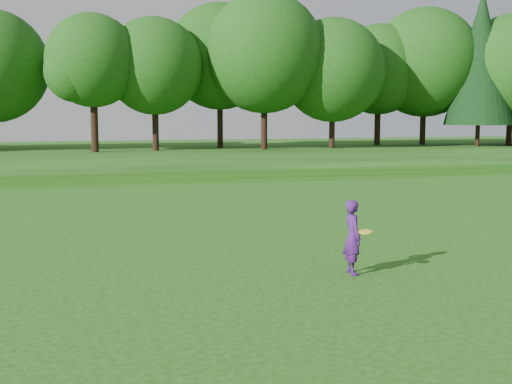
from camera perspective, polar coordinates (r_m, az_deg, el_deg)
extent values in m
plane|color=#1D480E|center=(12.05, -3.31, -9.23)|extent=(140.00, 140.00, 0.00)
cube|color=#1D480E|center=(45.48, -12.38, 2.99)|extent=(130.00, 30.00, 0.60)
cube|color=gray|center=(31.58, -10.97, 0.81)|extent=(130.00, 1.60, 0.04)
imported|color=#47176B|center=(13.61, 8.59, -3.98)|extent=(0.41, 0.60, 1.58)
cylinder|color=#FBFF28|center=(13.44, 9.68, -3.50)|extent=(0.29, 0.29, 0.06)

